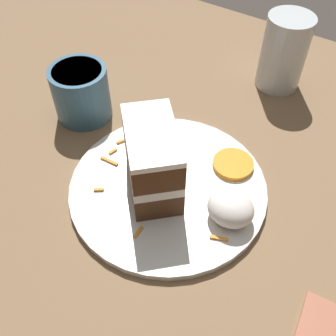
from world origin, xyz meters
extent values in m
plane|color=#38332D|center=(0.00, 0.00, 0.00)|extent=(6.00, 6.00, 0.00)
cube|color=#846647|center=(0.00, 0.00, 0.01)|extent=(1.40, 0.87, 0.02)
cylinder|color=white|center=(-0.01, -0.06, 0.03)|extent=(0.27, 0.27, 0.01)
cube|color=#4C2D19|center=(-0.03, -0.07, 0.05)|extent=(0.12, 0.12, 0.04)
cube|color=white|center=(-0.03, -0.07, 0.08)|extent=(0.12, 0.12, 0.01)
cube|color=#4C2D19|center=(-0.03, -0.07, 0.10)|extent=(0.12, 0.12, 0.04)
cube|color=white|center=(-0.03, -0.07, 0.13)|extent=(0.12, 0.12, 0.01)
ellipsoid|color=white|center=(0.08, -0.06, 0.05)|extent=(0.06, 0.05, 0.04)
cylinder|color=orange|center=(0.05, 0.02, 0.03)|extent=(0.06, 0.06, 0.01)
cube|color=orange|center=(-0.08, 0.00, 0.03)|extent=(0.01, 0.01, 0.00)
cube|color=orange|center=(-0.08, -0.11, 0.03)|extent=(0.01, 0.01, 0.00)
cube|color=orange|center=(-0.11, -0.03, 0.03)|extent=(0.01, 0.02, 0.00)
cube|color=orange|center=(-0.11, -0.05, 0.03)|extent=(0.01, 0.01, 0.00)
cube|color=orange|center=(0.00, -0.14, 0.03)|extent=(0.01, 0.02, 0.00)
cube|color=orange|center=(-0.10, -0.07, 0.03)|extent=(0.03, 0.01, 0.00)
cube|color=orange|center=(0.09, -0.09, 0.03)|extent=(0.02, 0.01, 0.00)
cylinder|color=silver|center=(0.02, 0.24, 0.08)|extent=(0.07, 0.07, 0.12)
cylinder|color=silver|center=(0.02, 0.24, 0.04)|extent=(0.07, 0.07, 0.04)
cylinder|color=#386684|center=(-0.21, 0.00, 0.06)|extent=(0.09, 0.09, 0.08)
cylinder|color=#382314|center=(-0.21, 0.00, 0.10)|extent=(0.07, 0.07, 0.01)
camera|label=1|loc=(0.17, -0.33, 0.45)|focal=42.00mm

